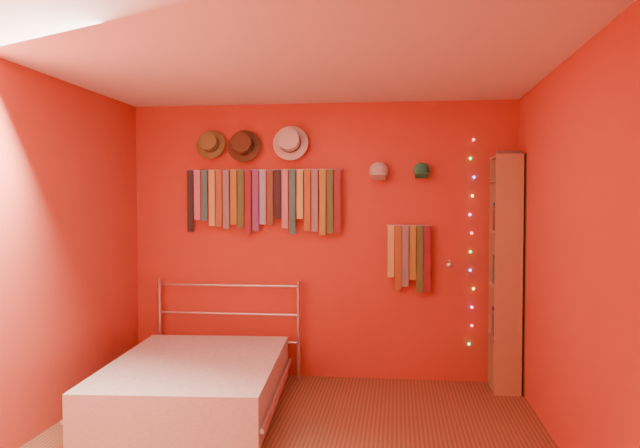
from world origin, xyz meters
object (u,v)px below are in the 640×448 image
at_px(reading_lamp, 449,265).
at_px(tie_rack, 264,198).
at_px(bookshelf, 511,271).
at_px(bed, 196,383).

bearing_deg(reading_lamp, tie_rack, 174.80).
distance_m(tie_rack, bookshelf, 2.26).
distance_m(bookshelf, bed, 2.75).
relative_size(reading_lamp, bed, 0.15).
bearing_deg(bookshelf, reading_lamp, 179.48).
height_order(reading_lamp, bookshelf, bookshelf).
distance_m(reading_lamp, bookshelf, 0.52).
bearing_deg(bookshelf, tie_rack, 175.91).
bearing_deg(tie_rack, bookshelf, -4.09).
xyz_separation_m(reading_lamp, bookshelf, (0.51, -0.00, -0.05)).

